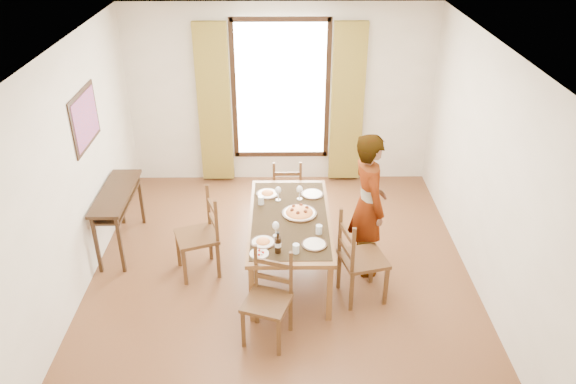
{
  "coord_description": "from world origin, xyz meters",
  "views": [
    {
      "loc": [
        0.02,
        -5.43,
        4.12
      ],
      "look_at": [
        0.08,
        0.2,
        1.0
      ],
      "focal_mm": 35.0,
      "sensor_mm": 36.0,
      "label": 1
    }
  ],
  "objects_px": {
    "console_table": "(117,200)",
    "man": "(368,205)",
    "dining_table": "(290,222)",
    "pasta_platter": "(299,211)"
  },
  "relations": [
    {
      "from": "dining_table",
      "to": "pasta_platter",
      "type": "distance_m",
      "value": 0.17
    },
    {
      "from": "dining_table",
      "to": "console_table",
      "type": "bearing_deg",
      "value": 165.27
    },
    {
      "from": "dining_table",
      "to": "pasta_platter",
      "type": "bearing_deg",
      "value": 29.49
    },
    {
      "from": "console_table",
      "to": "man",
      "type": "bearing_deg",
      "value": -9.13
    },
    {
      "from": "console_table",
      "to": "dining_table",
      "type": "height_order",
      "value": "console_table"
    },
    {
      "from": "console_table",
      "to": "pasta_platter",
      "type": "relative_size",
      "value": 3.0
    },
    {
      "from": "console_table",
      "to": "man",
      "type": "relative_size",
      "value": 0.68
    },
    {
      "from": "pasta_platter",
      "to": "console_table",
      "type": "bearing_deg",
      "value": 167.53
    },
    {
      "from": "console_table",
      "to": "man",
      "type": "height_order",
      "value": "man"
    },
    {
      "from": "console_table",
      "to": "man",
      "type": "distance_m",
      "value": 3.08
    }
  ]
}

